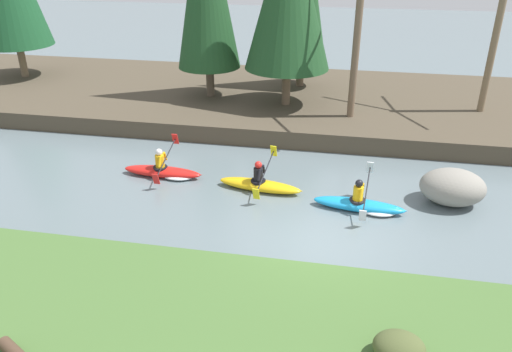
{
  "coord_description": "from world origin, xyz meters",
  "views": [
    {
      "loc": [
        0.44,
        -11.21,
        7.54
      ],
      "look_at": [
        -2.16,
        2.59,
        0.55
      ],
      "focal_mm": 35.0,
      "sensor_mm": 36.0,
      "label": 1
    }
  ],
  "objects": [
    {
      "name": "shrub_clump_far_end",
      "position": [
        1.71,
        -4.4,
        0.97
      ],
      "size": [
        0.92,
        0.76,
        0.5
      ],
      "color": "#4C562D",
      "rests_on": "riverbank_near"
    },
    {
      "name": "bare_tree_mid_upstream",
      "position": [
        6.0,
        10.1,
        4.29
      ],
      "size": [
        4.16,
        4.11,
        7.6
      ],
      "color": "#7A664C",
      "rests_on": "riverbank_far"
    },
    {
      "name": "boulder_midstream",
      "position": [
        3.81,
        2.97,
        0.55
      ],
      "size": [
        1.94,
        1.52,
        1.09
      ],
      "color": "gray",
      "rests_on": "ground"
    },
    {
      "name": "kayaker_trailing",
      "position": [
        -5.36,
        3.08,
        0.2
      ],
      "size": [
        2.78,
        2.06,
        1.2
      ],
      "rotation": [
        0.0,
        0.0,
        -0.02
      ],
      "color": "red",
      "rests_on": "ground"
    },
    {
      "name": "riverbank_far",
      "position": [
        0.0,
        10.97,
        0.36
      ],
      "size": [
        44.0,
        9.71,
        0.71
      ],
      "color": "#4C4233",
      "rests_on": "ground"
    },
    {
      "name": "kayaker_middle",
      "position": [
        -2.03,
        2.7,
        0.22
      ],
      "size": [
        2.8,
        2.07,
        1.2
      ],
      "rotation": [
        0.0,
        0.0,
        -0.12
      ],
      "color": "yellow",
      "rests_on": "ground"
    },
    {
      "name": "bare_tree_upstream",
      "position": [
        0.67,
        8.42,
        3.89
      ],
      "size": [
        3.71,
        3.67,
        6.75
      ],
      "color": "brown",
      "rests_on": "riverbank_far"
    },
    {
      "name": "kayaker_lead",
      "position": [
        1.18,
        1.99,
        0.2
      ],
      "size": [
        2.79,
        2.07,
        1.2
      ],
      "rotation": [
        0.0,
        0.0,
        -0.09
      ],
      "color": "#1993D6",
      "rests_on": "ground"
    },
    {
      "name": "ground_plane",
      "position": [
        0.0,
        0.0,
        0.0
      ],
      "size": [
        90.0,
        90.0,
        0.0
      ],
      "primitive_type": "plane",
      "color": "slate"
    }
  ]
}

